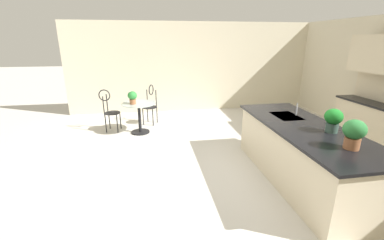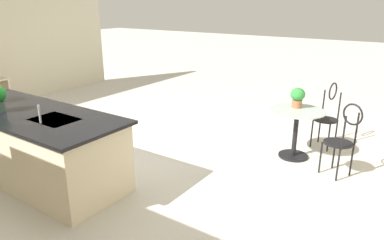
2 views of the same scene
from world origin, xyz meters
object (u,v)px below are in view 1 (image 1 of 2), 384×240
potted_plant_counter_near (333,119)px  potted_plant_counter_far (354,132)px  bistro_table (139,115)px  chair_near_window (110,108)px  chair_by_island (150,103)px  potted_plant_on_table (132,97)px

potted_plant_counter_near → potted_plant_counter_far: (0.55, -0.15, 0.01)m
bistro_table → potted_plant_counter_far: 4.43m
chair_near_window → potted_plant_counter_near: size_ratio=3.06×
chair_near_window → potted_plant_counter_near: (3.20, 3.52, 0.54)m
chair_by_island → potted_plant_counter_near: (3.64, 2.53, 0.54)m
chair_near_window → potted_plant_on_table: (0.32, 0.59, 0.34)m
bistro_table → chair_near_window: chair_near_window is taller
chair_by_island → potted_plant_on_table: size_ratio=3.45×
potted_plant_counter_near → bistro_table: bearing=-136.2°
potted_plant_counter_near → potted_plant_counter_far: 0.57m
potted_plant_counter_near → potted_plant_on_table: bearing=-134.4°
potted_plant_on_table → potted_plant_counter_near: (2.87, 2.93, 0.20)m
chair_near_window → chair_by_island: (-0.45, 0.99, 0.00)m
bistro_table → chair_near_window: bearing=-110.4°
bistro_table → potted_plant_counter_near: bearing=43.8°
chair_near_window → potted_plant_on_table: bearing=61.2°
chair_by_island → potted_plant_on_table: 0.93m
bistro_table → chair_by_island: (-0.71, 0.27, 0.13)m
chair_by_island → potted_plant_counter_near: size_ratio=3.06×
potted_plant_counter_near → chair_near_window: bearing=-132.2°
potted_plant_on_table → chair_by_island: bearing=152.6°
chair_by_island → potted_plant_counter_far: size_ratio=2.87×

